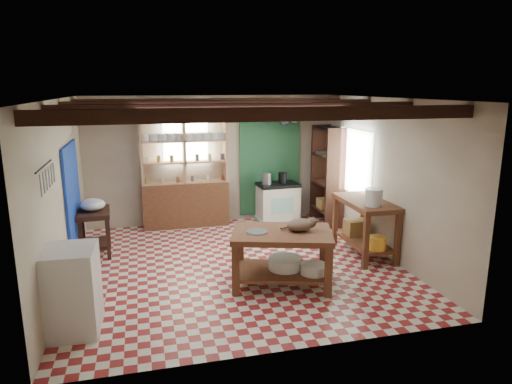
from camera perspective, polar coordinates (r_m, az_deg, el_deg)
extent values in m
cube|color=maroon|center=(7.36, -2.46, -9.16)|extent=(5.00, 5.00, 0.02)
cube|color=#4F4E53|center=(6.81, -2.68, 11.60)|extent=(5.00, 5.00, 0.02)
cube|color=#BEB099|center=(9.39, -5.68, 3.99)|extent=(5.00, 0.04, 2.60)
cube|color=#BEB099|center=(4.63, 3.76, -5.50)|extent=(5.00, 0.04, 2.60)
cube|color=#BEB099|center=(6.93, -23.26, -0.29)|extent=(0.04, 5.00, 2.60)
cube|color=#BEB099|center=(7.85, 15.60, 1.78)|extent=(0.04, 5.00, 2.60)
cube|color=#351B12|center=(6.82, -2.67, 10.59)|extent=(5.00, 3.80, 0.15)
cube|color=#1639A9|center=(7.83, -21.95, -0.22)|extent=(0.04, 1.40, 1.60)
cube|color=#215331|center=(9.63, 1.74, 3.97)|extent=(1.30, 0.04, 2.30)
cube|color=beige|center=(9.26, -8.80, 6.26)|extent=(0.90, 0.02, 0.80)
cube|color=beige|center=(8.69, 12.28, 3.69)|extent=(0.02, 1.30, 1.20)
cube|color=black|center=(5.66, -24.88, 1.75)|extent=(0.06, 0.90, 0.28)
cube|color=black|center=(9.13, 2.51, 9.34)|extent=(0.86, 0.12, 0.36)
cube|color=tan|center=(9.17, -8.87, 2.41)|extent=(1.70, 0.34, 2.20)
cube|color=#351B12|center=(9.40, 8.91, 2.04)|extent=(0.40, 0.86, 2.00)
cube|color=brown|center=(6.57, 3.24, -8.20)|extent=(1.59, 1.29, 0.78)
cube|color=silver|center=(9.53, 2.75, -1.31)|extent=(0.86, 0.60, 0.82)
cube|color=#351B12|center=(8.15, -19.49, -4.78)|extent=(0.56, 0.78, 0.76)
cube|color=silver|center=(5.73, -21.95, -11.32)|extent=(0.59, 0.69, 1.00)
cube|color=brown|center=(7.85, 13.40, -4.34)|extent=(0.68, 1.33, 0.94)
ellipsoid|color=#7F614A|center=(6.47, 5.51, -4.11)|extent=(0.41, 0.33, 0.17)
cylinder|color=#A2A2A9|center=(6.39, 0.13, -4.97)|extent=(0.38, 0.38, 0.02)
cylinder|color=silver|center=(6.65, 3.66, -8.86)|extent=(0.60, 0.60, 0.17)
cylinder|color=silver|center=(6.54, 7.23, -9.50)|extent=(0.48, 0.48, 0.13)
cylinder|color=#A2A2A9|center=(9.33, 1.34, 1.68)|extent=(0.21, 0.21, 0.23)
cylinder|color=black|center=(9.45, 3.36, 1.79)|extent=(0.19, 0.19, 0.22)
ellipsoid|color=silver|center=(8.02, -19.75, -1.50)|extent=(0.43, 0.43, 0.20)
cylinder|color=silver|center=(7.37, 14.51, -0.63)|extent=(0.28, 0.28, 0.28)
cube|color=olive|center=(8.14, 12.43, -4.33)|extent=(0.39, 0.31, 0.27)
cylinder|color=gold|center=(7.51, 14.88, -6.17)|extent=(0.29, 0.29, 0.21)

